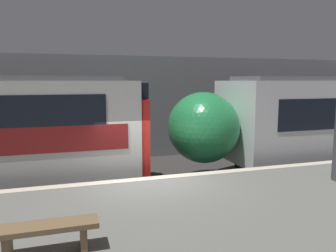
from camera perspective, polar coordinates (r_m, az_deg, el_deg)
The scene contains 4 objects.
ground_plane at distance 9.11m, azimuth -3.56°, elevation -15.41°, with size 120.00×120.00×0.00m, color #33302D.
platform at distance 6.84m, azimuth 1.27°, elevation -18.68°, with size 40.00×4.68×1.09m.
station_rear_barrier at distance 15.07m, azimuth -9.71°, elevation 3.07°, with size 50.00×0.15×4.72m.
platform_bench at distance 5.33m, azimuth -20.46°, elevation -16.83°, with size 1.50×0.40×0.45m.
Camera 1 is at (-1.94, -8.14, 3.61)m, focal length 35.00 mm.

